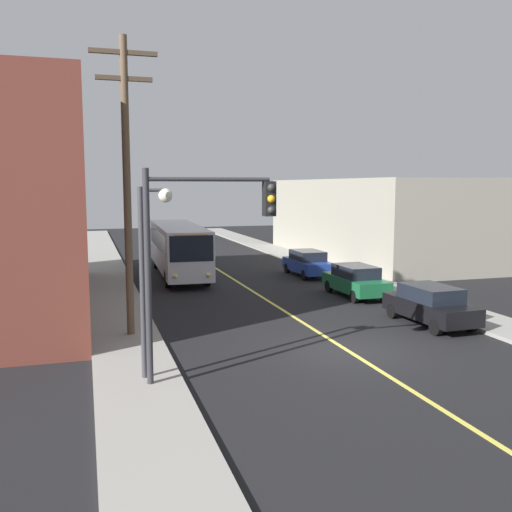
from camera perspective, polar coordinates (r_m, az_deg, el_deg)
The scene contains 12 objects.
ground_plane at distance 20.16m, azimuth 9.17°, elevation -9.36°, with size 120.00×120.00×0.00m, color black.
sidewalk_left at distance 27.95m, azimuth -13.83°, elevation -4.68°, with size 2.50×90.00×0.15m, color gray.
sidewalk_right at distance 32.08m, azimuth 13.02°, elevation -3.15°, with size 2.50×90.00×0.15m, color gray.
lane_stripe_center at distance 33.94m, azimuth -1.97°, elevation -2.54°, with size 0.16×60.00×0.01m, color #D8CC4C.
building_right_warehouse at distance 46.12m, azimuth 13.24°, elevation 3.67°, with size 12.00×21.95×6.16m.
city_bus at distance 36.26m, azimuth -7.83°, elevation 0.91°, with size 3.00×12.23×3.20m.
parked_car_black at distance 24.34m, azimuth 17.10°, elevation -4.69°, with size 1.96×4.46×1.62m.
parked_car_green at distance 29.60m, azimuth 9.97°, elevation -2.42°, with size 1.85×4.41×1.62m.
parked_car_blue at distance 35.91m, azimuth 5.20°, elevation -0.68°, with size 1.85×4.41×1.62m.
utility_pole_near at distance 21.30m, azimuth -12.87°, elevation 7.97°, with size 2.40×0.28×10.81m.
traffic_signal_left_corner at distance 15.94m, azimuth -5.38°, elevation 2.12°, with size 3.75×0.48×6.00m.
street_lamp_left at distance 16.37m, azimuth -10.64°, elevation 0.18°, with size 0.98×0.40×5.50m.
Camera 1 is at (-8.55, -17.36, 5.67)m, focal length 39.80 mm.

